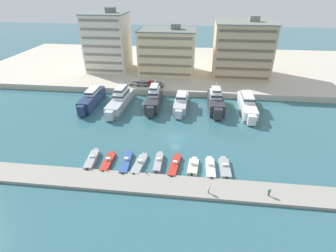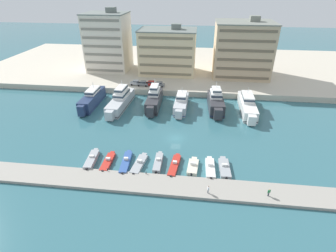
{
  "view_description": "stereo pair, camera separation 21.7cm",
  "coord_description": "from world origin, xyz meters",
  "px_view_note": "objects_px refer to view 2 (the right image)",
  "views": [
    {
      "loc": [
        4.74,
        -57.37,
        35.41
      ],
      "look_at": [
        -2.2,
        1.83,
        2.5
      ],
      "focal_mm": 28.0,
      "sensor_mm": 36.0,
      "label": 1
    },
    {
      "loc": [
        4.96,
        -57.35,
        35.41
      ],
      "look_at": [
        -2.2,
        1.83,
        2.5
      ],
      "focal_mm": 28.0,
      "sensor_mm": 36.0,
      "label": 2
    }
  ],
  "objects_px": {
    "motorboat_cream_mid_right": "(193,166)",
    "motorboat_white_right": "(210,168)",
    "motorboat_grey_far_right": "(224,168)",
    "pedestrian_near_edge": "(269,192)",
    "yacht_charcoal_mid_left": "(154,99)",
    "motorboat_grey_center": "(158,162)",
    "car_grey_center_left": "(159,84)",
    "yacht_silver_center_left": "(181,103)",
    "yacht_charcoal_center": "(216,102)",
    "motorboat_blue_mid_left": "(126,162)",
    "yacht_white_center_right": "(247,105)",
    "motorboat_grey_center_left": "(139,164)",
    "yacht_silver_left": "(121,100)",
    "car_silver_far_left": "(136,82)",
    "pedestrian_mid_deck": "(208,189)",
    "motorboat_red_left": "(108,162)",
    "yacht_navy_far_left": "(92,99)",
    "car_grey_left": "(143,83)",
    "car_red_mid_left": "(151,83)",
    "motorboat_red_center_right": "(174,166)",
    "motorboat_grey_far_left": "(92,159)"
  },
  "relations": [
    {
      "from": "motorboat_cream_mid_right",
      "to": "motorboat_white_right",
      "type": "height_order",
      "value": "motorboat_white_right"
    },
    {
      "from": "motorboat_grey_far_right",
      "to": "pedestrian_near_edge",
      "type": "height_order",
      "value": "pedestrian_near_edge"
    },
    {
      "from": "yacht_charcoal_mid_left",
      "to": "motorboat_grey_center",
      "type": "xyz_separation_m",
      "value": [
        5.95,
        -30.4,
        -1.95
      ]
    },
    {
      "from": "car_grey_center_left",
      "to": "yacht_silver_center_left",
      "type": "bearing_deg",
      "value": -55.98
    },
    {
      "from": "motorboat_cream_mid_right",
      "to": "pedestrian_near_edge",
      "type": "height_order",
      "value": "pedestrian_near_edge"
    },
    {
      "from": "yacht_charcoal_center",
      "to": "pedestrian_near_edge",
      "type": "bearing_deg",
      "value": -77.81
    },
    {
      "from": "motorboat_grey_center",
      "to": "motorboat_blue_mid_left",
      "type": "bearing_deg",
      "value": -174.36
    },
    {
      "from": "yacht_white_center_right",
      "to": "car_grey_center_left",
      "type": "relative_size",
      "value": 4.84
    },
    {
      "from": "motorboat_grey_center_left",
      "to": "motorboat_cream_mid_right",
      "type": "height_order",
      "value": "motorboat_cream_mid_right"
    },
    {
      "from": "motorboat_blue_mid_left",
      "to": "motorboat_white_right",
      "type": "height_order",
      "value": "motorboat_white_right"
    },
    {
      "from": "motorboat_grey_far_right",
      "to": "pedestrian_near_edge",
      "type": "distance_m",
      "value": 10.82
    },
    {
      "from": "yacht_silver_left",
      "to": "motorboat_grey_far_right",
      "type": "height_order",
      "value": "yacht_silver_left"
    },
    {
      "from": "car_silver_far_left",
      "to": "pedestrian_mid_deck",
      "type": "relative_size",
      "value": 2.38
    },
    {
      "from": "motorboat_red_left",
      "to": "motorboat_grey_far_right",
      "type": "distance_m",
      "value": 25.59
    },
    {
      "from": "motorboat_red_left",
      "to": "car_grey_center_left",
      "type": "distance_m",
      "value": 44.48
    },
    {
      "from": "yacht_charcoal_mid_left",
      "to": "motorboat_blue_mid_left",
      "type": "height_order",
      "value": "yacht_charcoal_mid_left"
    },
    {
      "from": "yacht_navy_far_left",
      "to": "pedestrian_near_edge",
      "type": "distance_m",
      "value": 60.33
    },
    {
      "from": "motorboat_cream_mid_right",
      "to": "car_grey_left",
      "type": "height_order",
      "value": "car_grey_left"
    },
    {
      "from": "pedestrian_near_edge",
      "to": "yacht_silver_left",
      "type": "bearing_deg",
      "value": 136.46
    },
    {
      "from": "motorboat_red_left",
      "to": "car_silver_far_left",
      "type": "height_order",
      "value": "car_silver_far_left"
    },
    {
      "from": "motorboat_red_left",
      "to": "motorboat_blue_mid_left",
      "type": "xyz_separation_m",
      "value": [
        4.07,
        0.23,
        0.07
      ]
    },
    {
      "from": "yacht_navy_far_left",
      "to": "pedestrian_mid_deck",
      "type": "xyz_separation_m",
      "value": [
        36.84,
        -37.22,
        -0.5
      ]
    },
    {
      "from": "yacht_silver_left",
      "to": "car_red_mid_left",
      "type": "relative_size",
      "value": 4.98
    },
    {
      "from": "yacht_charcoal_mid_left",
      "to": "pedestrian_near_edge",
      "type": "xyz_separation_m",
      "value": [
        27.79,
        -38.19,
        -0.87
      ]
    },
    {
      "from": "yacht_navy_far_left",
      "to": "motorboat_red_left",
      "type": "distance_m",
      "value": 33.35
    },
    {
      "from": "yacht_charcoal_mid_left",
      "to": "motorboat_red_center_right",
      "type": "distance_m",
      "value": 32.48
    },
    {
      "from": "yacht_navy_far_left",
      "to": "motorboat_white_right",
      "type": "relative_size",
      "value": 2.4
    },
    {
      "from": "motorboat_white_right",
      "to": "car_grey_center_left",
      "type": "distance_m",
      "value": 47.25
    },
    {
      "from": "yacht_silver_left",
      "to": "yacht_white_center_right",
      "type": "relative_size",
      "value": 1.02
    },
    {
      "from": "yacht_white_center_right",
      "to": "motorboat_grey_center",
      "type": "bearing_deg",
      "value": -127.49
    },
    {
      "from": "motorboat_grey_center_left",
      "to": "motorboat_red_center_right",
      "type": "bearing_deg",
      "value": 2.31
    },
    {
      "from": "motorboat_grey_center",
      "to": "motorboat_white_right",
      "type": "relative_size",
      "value": 0.99
    },
    {
      "from": "car_red_mid_left",
      "to": "motorboat_grey_far_right",
      "type": "bearing_deg",
      "value": -61.46
    },
    {
      "from": "motorboat_grey_far_right",
      "to": "pedestrian_mid_deck",
      "type": "distance_m",
      "value": 9.22
    },
    {
      "from": "pedestrian_near_edge",
      "to": "car_grey_left",
      "type": "bearing_deg",
      "value": 123.75
    },
    {
      "from": "motorboat_white_right",
      "to": "car_silver_far_left",
      "type": "distance_m",
      "value": 51.72
    },
    {
      "from": "yacht_silver_left",
      "to": "yacht_charcoal_center",
      "type": "bearing_deg",
      "value": 3.6
    },
    {
      "from": "yacht_charcoal_center",
      "to": "yacht_white_center_right",
      "type": "xyz_separation_m",
      "value": [
        9.68,
        -0.27,
        -0.44
      ]
    },
    {
      "from": "yacht_navy_far_left",
      "to": "motorboat_grey_far_left",
      "type": "xyz_separation_m",
      "value": [
        11.18,
        -29.59,
        -1.6
      ]
    },
    {
      "from": "yacht_charcoal_mid_left",
      "to": "yacht_silver_center_left",
      "type": "height_order",
      "value": "yacht_charcoal_mid_left"
    },
    {
      "from": "car_silver_far_left",
      "to": "yacht_charcoal_center",
      "type": "bearing_deg",
      "value": -25.0
    },
    {
      "from": "yacht_charcoal_mid_left",
      "to": "car_grey_center_left",
      "type": "bearing_deg",
      "value": 91.65
    },
    {
      "from": "yacht_charcoal_center",
      "to": "motorboat_red_center_right",
      "type": "bearing_deg",
      "value": -107.62
    },
    {
      "from": "yacht_charcoal_mid_left",
      "to": "motorboat_white_right",
      "type": "relative_size",
      "value": 2.28
    },
    {
      "from": "motorboat_red_center_right",
      "to": "yacht_silver_left",
      "type": "bearing_deg",
      "value": 124.64
    },
    {
      "from": "yacht_silver_center_left",
      "to": "motorboat_grey_center",
      "type": "height_order",
      "value": "yacht_silver_center_left"
    },
    {
      "from": "yacht_charcoal_center",
      "to": "pedestrian_near_edge",
      "type": "xyz_separation_m",
      "value": [
        8.29,
        -38.35,
        -0.87
      ]
    },
    {
      "from": "yacht_silver_left",
      "to": "yacht_charcoal_center",
      "type": "height_order",
      "value": "yacht_charcoal_center"
    },
    {
      "from": "pedestrian_mid_deck",
      "to": "car_grey_center_left",
      "type": "bearing_deg",
      "value": 108.31
    },
    {
      "from": "yacht_charcoal_center",
      "to": "motorboat_grey_far_right",
      "type": "distance_m",
      "value": 30.65
    }
  ]
}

